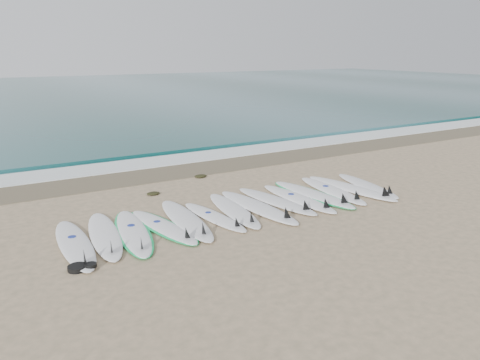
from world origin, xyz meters
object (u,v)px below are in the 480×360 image
leash_coil (80,267)px  surfboard_7 (259,207)px  surfboard_0 (75,245)px  surfboard_13 (368,186)px

leash_coil → surfboard_7: bearing=14.1°
surfboard_0 → surfboard_13: bearing=2.4°
surfboard_0 → surfboard_7: bearing=2.6°
surfboard_0 → leash_coil: bearing=-95.3°
surfboard_7 → leash_coil: (-4.22, -1.06, -0.02)m
surfboard_7 → surfboard_0: bearing=177.1°
surfboard_13 → surfboard_0: bearing=-170.2°
surfboard_0 → surfboard_7: 4.10m
surfboard_7 → surfboard_13: 3.47m
surfboard_0 → leash_coil: surfboard_0 is taller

